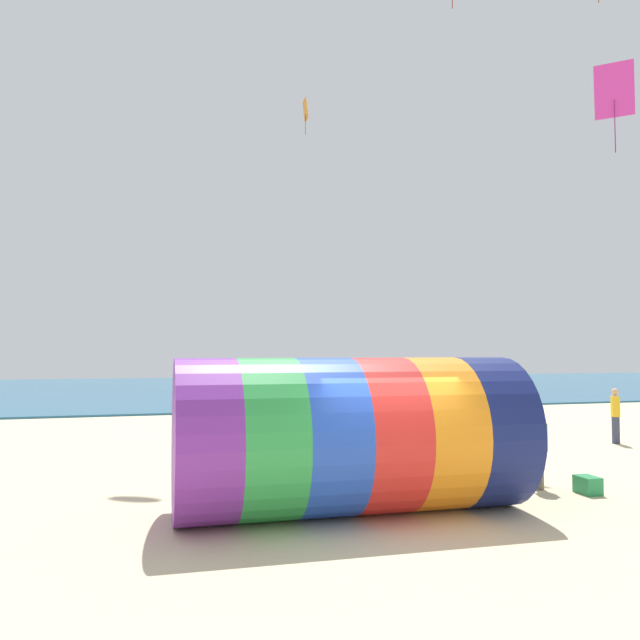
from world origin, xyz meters
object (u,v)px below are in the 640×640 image
kite_handler (538,450)px  bystander_near_water (615,415)px  kite_magenta_diamond (614,91)px  kite_orange_diamond (305,111)px  bystander_mid_beach (371,404)px  cooler_box (588,485)px  giant_inflatable_tube (351,435)px

kite_handler → bystander_near_water: 8.18m
kite_handler → kite_magenta_diamond: kite_magenta_diamond is taller
kite_orange_diamond → kite_magenta_diamond: (7.69, -9.00, -1.95)m
bystander_mid_beach → kite_handler: bearing=-93.2°
kite_handler → bystander_mid_beach: size_ratio=0.98×
bystander_near_water → cooler_box: 8.12m
bystander_near_water → cooler_box: size_ratio=3.39×
cooler_box → giant_inflatable_tube: bearing=-178.5°
kite_handler → kite_magenta_diamond: 12.63m
bystander_mid_beach → kite_magenta_diamond: bearing=-55.3°
kite_handler → giant_inflatable_tube: bearing=-169.8°
kite_magenta_diamond → bystander_near_water: bearing=59.6°
kite_handler → bystander_near_water: (6.45, 5.03, 0.08)m
giant_inflatable_tube → bystander_mid_beach: 13.68m
cooler_box → kite_handler: bearing=136.9°
kite_magenta_diamond → bystander_mid_beach: 13.87m
kite_handler → bystander_mid_beach: 11.87m
giant_inflatable_tube → kite_magenta_diamond: 15.14m
kite_handler → kite_magenta_diamond: size_ratio=0.58×
giant_inflatable_tube → kite_handler: size_ratio=3.93×
kite_magenta_diamond → cooler_box: size_ratio=5.43×
bystander_mid_beach → cooler_box: bearing=-89.7°
kite_handler → bystander_near_water: bystander_near_water is taller
giant_inflatable_tube → kite_orange_diamond: 18.44m
bystander_near_water → bystander_mid_beach: bearing=130.3°
kite_orange_diamond → kite_handler: bearing=-82.6°
kite_handler → kite_orange_diamond: size_ratio=1.09×
bystander_mid_beach → bystander_near_water: bearing=-49.7°
kite_magenta_diamond → bystander_near_water: size_ratio=1.60×
kite_magenta_diamond → kite_handler: bearing=-144.8°
kite_handler → bystander_mid_beach: bystander_mid_beach is taller
giant_inflatable_tube → kite_orange_diamond: size_ratio=4.26×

